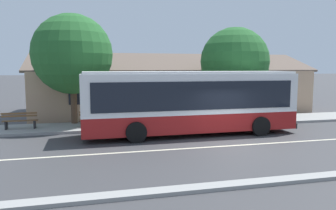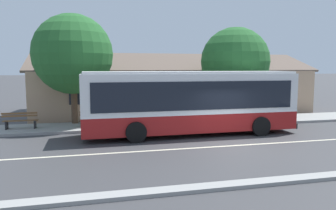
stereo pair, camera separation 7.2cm
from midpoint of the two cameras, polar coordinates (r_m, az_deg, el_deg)
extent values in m
plane|color=#38383A|center=(15.28, 11.87, -6.90)|extent=(300.00, 300.00, 0.00)
cube|color=gray|center=(20.71, 4.59, -3.04)|extent=(60.00, 3.00, 0.15)
cube|color=gray|center=(11.35, 22.64, -11.69)|extent=(60.00, 0.50, 0.12)
cube|color=beige|center=(15.27, 11.87, -6.88)|extent=(60.00, 0.16, 0.01)
cube|color=tan|center=(26.88, 0.27, 2.52)|extent=(20.68, 8.52, 3.26)
cube|color=brown|center=(24.76, 1.50, 7.46)|extent=(21.28, 4.30, 1.46)
cube|color=brown|center=(28.88, -0.79, 7.33)|extent=(21.28, 4.30, 1.46)
cube|color=tan|center=(26.89, -12.19, 9.71)|extent=(0.70, 0.70, 1.20)
cube|color=black|center=(21.76, -15.60, 1.76)|extent=(1.10, 0.06, 1.30)
cube|color=black|center=(25.81, 18.51, 2.38)|extent=(1.10, 0.06, 1.30)
cube|color=#4C3323|center=(23.91, 10.07, 0.53)|extent=(1.00, 0.06, 2.10)
cube|color=maroon|center=(17.28, 3.70, -2.71)|extent=(11.11, 2.57, 0.93)
cube|color=white|center=(17.21, 3.71, -1.02)|extent=(11.13, 2.59, 0.10)
cube|color=silver|center=(17.10, 3.74, 2.29)|extent=(11.11, 2.57, 1.89)
cube|color=silver|center=(17.06, 3.76, 5.67)|extent=(10.88, 2.44, 0.12)
cube|color=black|center=(18.31, 2.50, 2.27)|extent=(10.20, 0.09, 1.39)
cube|color=black|center=(15.92, 5.16, 1.60)|extent=(10.20, 0.09, 1.39)
cube|color=black|center=(19.57, 19.42, 2.18)|extent=(0.05, 2.20, 1.39)
cube|color=black|center=(19.53, 19.52, 4.83)|extent=(0.05, 1.75, 0.24)
cube|color=black|center=(19.78, 19.28, -2.88)|extent=(0.09, 2.50, 0.28)
cube|color=#197233|center=(18.13, -1.73, -2.26)|extent=(3.11, 0.05, 0.65)
cube|color=black|center=(20.06, 14.39, 0.75)|extent=(0.90, 0.04, 2.57)
cylinder|color=black|center=(19.76, 12.08, -2.37)|extent=(1.00, 0.29, 1.00)
cylinder|color=black|center=(17.59, 15.71, -3.57)|extent=(1.00, 0.29, 1.00)
cylinder|color=black|center=(17.86, -6.93, -3.22)|extent=(1.00, 0.29, 1.00)
cylinder|color=black|center=(15.42, -5.70, -4.76)|extent=(1.00, 0.29, 1.00)
cube|color=brown|center=(19.96, -24.34, -2.44)|extent=(1.83, 0.10, 0.04)
cube|color=brown|center=(19.82, -24.41, -2.50)|extent=(1.83, 0.10, 0.04)
cube|color=brown|center=(19.68, -24.49, -2.57)|extent=(1.83, 0.10, 0.04)
cube|color=brown|center=(19.51, -24.59, -1.75)|extent=(1.83, 0.04, 0.10)
cube|color=brown|center=(19.49, -24.61, -1.35)|extent=(1.83, 0.04, 0.10)
cube|color=black|center=(19.73, -22.29, -3.10)|extent=(0.08, 0.43, 0.45)
cube|color=black|center=(20.00, -26.45, -3.18)|extent=(0.08, 0.43, 0.45)
cube|color=brown|center=(19.30, -12.52, -2.30)|extent=(1.85, 0.10, 0.04)
cube|color=brown|center=(19.16, -12.51, -2.36)|extent=(1.85, 0.10, 0.04)
cube|color=brown|center=(19.02, -12.49, -2.43)|extent=(1.85, 0.10, 0.04)
cube|color=brown|center=(18.85, -12.50, -1.58)|extent=(1.85, 0.04, 0.10)
cube|color=brown|center=(18.83, -12.51, -1.16)|extent=(1.85, 0.04, 0.10)
cube|color=black|center=(19.23, -10.28, -2.96)|extent=(0.08, 0.43, 0.45)
cube|color=black|center=(19.19, -14.70, -3.09)|extent=(0.08, 0.43, 0.45)
cylinder|color=#4C3828|center=(22.45, 11.27, 0.55)|extent=(0.29, 0.29, 2.44)
sphere|color=#235B28|center=(22.33, 11.42, 7.43)|extent=(4.52, 4.52, 4.52)
sphere|color=#235B28|center=(22.11, 12.79, 5.64)|extent=(3.08, 3.08, 3.08)
cylinder|color=#4C3828|center=(20.58, -16.15, 0.33)|extent=(0.38, 0.38, 2.76)
sphere|color=#235B28|center=(20.48, -16.42, 8.50)|extent=(4.76, 4.76, 4.76)
sphere|color=#235B28|center=(20.96, -16.85, 6.48)|extent=(2.63, 2.63, 2.63)
cylinder|color=gray|center=(21.79, 18.04, 0.52)|extent=(0.07, 0.07, 2.40)
cube|color=#1959A5|center=(21.70, 18.16, 3.01)|extent=(0.36, 0.03, 0.48)
camera|label=1|loc=(0.04, -90.12, -0.01)|focal=35.00mm
camera|label=2|loc=(0.04, 89.88, 0.01)|focal=35.00mm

